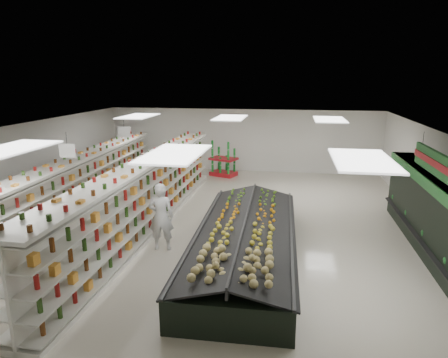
% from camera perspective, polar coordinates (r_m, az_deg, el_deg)
% --- Properties ---
extents(floor, '(16.00, 16.00, 0.00)m').
position_cam_1_polar(floor, '(13.54, -1.79, -6.42)').
color(floor, beige).
rests_on(floor, ground).
extents(ceiling, '(14.00, 16.00, 0.02)m').
position_cam_1_polar(ceiling, '(12.75, -1.91, 7.14)').
color(ceiling, white).
rests_on(ceiling, wall_back).
extents(wall_back, '(14.00, 0.02, 3.20)m').
position_cam_1_polar(wall_back, '(20.80, 2.57, 5.54)').
color(wall_back, white).
rests_on(wall_back, floor).
extents(wall_front, '(14.00, 0.02, 3.20)m').
position_cam_1_polar(wall_front, '(6.01, -18.12, -18.80)').
color(wall_front, white).
rests_on(wall_front, floor).
extents(wall_left, '(0.02, 16.00, 3.20)m').
position_cam_1_polar(wall_left, '(15.97, -27.30, 1.18)').
color(wall_left, white).
rests_on(wall_left, floor).
extents(wall_right, '(0.02, 16.00, 3.20)m').
position_cam_1_polar(wall_right, '(13.55, 28.56, -1.10)').
color(wall_right, white).
rests_on(wall_right, floor).
extents(produce_wall_case, '(0.93, 8.00, 2.20)m').
position_cam_1_polar(produce_wall_case, '(12.14, 28.45, -4.53)').
color(produce_wall_case, black).
rests_on(produce_wall_case, floor).
extents(aisle_sign_near, '(0.52, 0.06, 0.75)m').
position_cam_1_polar(aisle_sign_near, '(12.35, -21.44, 3.79)').
color(aisle_sign_near, white).
rests_on(aisle_sign_near, ceiling).
extents(aisle_sign_far, '(0.52, 0.06, 0.75)m').
position_cam_1_polar(aisle_sign_far, '(15.86, -14.07, 6.53)').
color(aisle_sign_far, white).
rests_on(aisle_sign_far, ceiling).
extents(hortifruti_banner, '(0.12, 3.20, 0.95)m').
position_cam_1_polar(hortifruti_banner, '(11.70, 27.95, 2.05)').
color(hortifruti_banner, '#1B6825').
rests_on(hortifruti_banner, ceiling).
extents(gondola_left, '(1.25, 12.05, 2.09)m').
position_cam_1_polar(gondola_left, '(15.21, -19.54, -1.12)').
color(gondola_left, white).
rests_on(gondola_left, floor).
extents(gondola_center, '(1.16, 12.92, 2.24)m').
position_cam_1_polar(gondola_center, '(13.17, -10.94, -2.57)').
color(gondola_center, white).
rests_on(gondola_center, floor).
extents(produce_island, '(2.86, 7.48, 1.11)m').
position_cam_1_polar(produce_island, '(11.02, 3.04, -8.64)').
color(produce_island, black).
rests_on(produce_island, floor).
extents(soda_endcap, '(1.49, 1.25, 1.62)m').
position_cam_1_polar(soda_endcap, '(19.82, -0.08, 2.71)').
color(soda_endcap, red).
rests_on(soda_endcap, floor).
extents(shopper_main, '(0.77, 0.56, 1.96)m').
position_cam_1_polar(shopper_main, '(11.44, -8.99, -5.35)').
color(shopper_main, silver).
rests_on(shopper_main, floor).
extents(shopper_background, '(0.60, 0.82, 1.53)m').
position_cam_1_polar(shopper_background, '(18.45, -7.39, 1.64)').
color(shopper_background, tan).
rests_on(shopper_background, floor).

